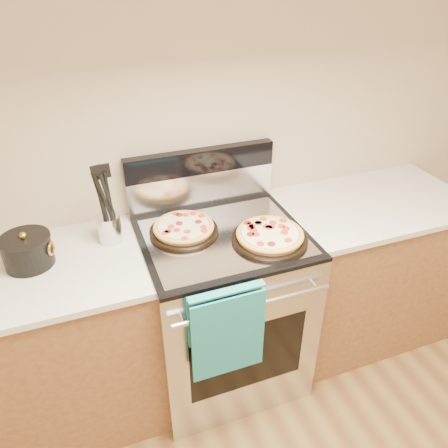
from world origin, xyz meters
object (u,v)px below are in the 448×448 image
object	(u,v)px
saucepan	(28,252)
pepperoni_pizza_back	(184,228)
range_body	(223,309)
pepperoni_pizza_front	(270,236)
utensil_crock	(110,229)

from	to	relation	value
saucepan	pepperoni_pizza_back	bearing A→B (deg)	-1.16
range_body	pepperoni_pizza_front	xyz separation A→B (m)	(0.18, -0.13, 0.50)
utensil_crock	pepperoni_pizza_front	bearing A→B (deg)	-22.05
range_body	utensil_crock	bearing A→B (deg)	163.91
pepperoni_pizza_back	range_body	bearing A→B (deg)	-22.97
range_body	pepperoni_pizza_front	distance (m)	0.55
range_body	pepperoni_pizza_front	world-z (taller)	pepperoni_pizza_front
utensil_crock	range_body	bearing A→B (deg)	-16.09
saucepan	utensil_crock	bearing A→B (deg)	9.53
pepperoni_pizza_front	saucepan	world-z (taller)	saucepan
pepperoni_pizza_back	utensil_crock	distance (m)	0.33
saucepan	range_body	bearing A→B (deg)	-5.71
pepperoni_pizza_back	saucepan	world-z (taller)	saucepan
utensil_crock	saucepan	xyz separation A→B (m)	(-0.35, -0.06, -0.00)
range_body	saucepan	xyz separation A→B (m)	(-0.84, 0.08, 0.52)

